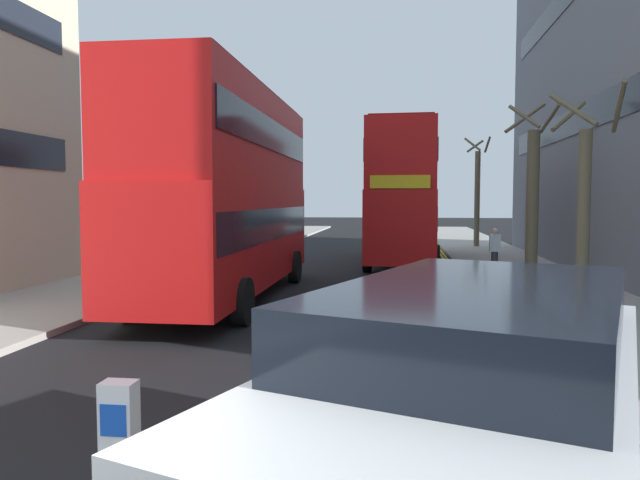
% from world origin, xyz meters
% --- Properties ---
extents(sidewalk_right, '(4.00, 80.00, 0.14)m').
position_xyz_m(sidewalk_right, '(6.50, 16.00, 0.07)').
color(sidewalk_right, '#9E9991').
rests_on(sidewalk_right, ground).
extents(sidewalk_left, '(4.00, 80.00, 0.14)m').
position_xyz_m(sidewalk_left, '(-6.50, 16.00, 0.07)').
color(sidewalk_left, '#9E9991').
rests_on(sidewalk_left, ground).
extents(kerb_line_outer, '(0.10, 56.00, 0.01)m').
position_xyz_m(kerb_line_outer, '(4.40, 14.00, 0.00)').
color(kerb_line_outer, yellow).
rests_on(kerb_line_outer, ground).
extents(kerb_line_inner, '(0.10, 56.00, 0.01)m').
position_xyz_m(kerb_line_inner, '(4.24, 14.00, 0.00)').
color(kerb_line_inner, yellow).
rests_on(kerb_line_inner, ground).
extents(keep_left_bollard, '(0.36, 0.28, 1.11)m').
position_xyz_m(keep_left_bollard, '(0.00, 2.41, 0.61)').
color(keep_left_bollard, silver).
rests_on(keep_left_bollard, traffic_island).
extents(double_decker_bus_away, '(2.87, 10.83, 5.64)m').
position_xyz_m(double_decker_bus_away, '(-2.34, 13.56, 3.03)').
color(double_decker_bus_away, red).
rests_on(double_decker_bus_away, ground).
extents(double_decker_bus_oncoming, '(3.04, 10.88, 5.64)m').
position_xyz_m(double_decker_bus_oncoming, '(2.40, 23.47, 3.03)').
color(double_decker_bus_oncoming, red).
rests_on(double_decker_bus_oncoming, ground).
extents(taxi_minivan, '(3.39, 5.16, 2.12)m').
position_xyz_m(taxi_minivan, '(2.73, 1.82, 1.07)').
color(taxi_minivan, white).
rests_on(taxi_minivan, ground).
extents(pedestrian_far, '(0.34, 0.22, 1.62)m').
position_xyz_m(pedestrian_far, '(5.36, 18.16, 0.99)').
color(pedestrian_far, '#2D2D38').
rests_on(pedestrian_far, sidewalk_right).
extents(street_tree_near, '(1.40, 1.38, 5.97)m').
position_xyz_m(street_tree_near, '(6.44, 31.74, 3.03)').
color(street_tree_near, '#6B6047').
rests_on(street_tree_near, sidewalk_right).
extents(street_tree_mid, '(1.62, 1.77, 5.86)m').
position_xyz_m(street_tree_mid, '(6.59, 18.53, 2.77)').
color(street_tree_mid, '#6B6047').
rests_on(street_tree_mid, sidewalk_right).
extents(street_tree_far, '(1.79, 1.72, 5.30)m').
position_xyz_m(street_tree_far, '(6.71, 13.27, 2.61)').
color(street_tree_far, '#6B6047').
rests_on(street_tree_far, sidewalk_right).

